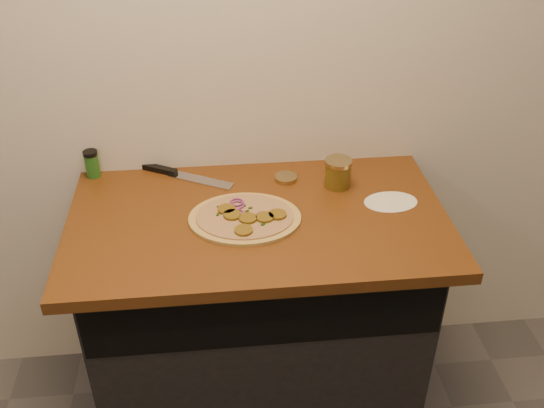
{
  "coord_description": "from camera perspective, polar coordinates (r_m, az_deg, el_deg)",
  "views": [
    {
      "loc": [
        -0.12,
        -0.16,
        1.99
      ],
      "look_at": [
        0.04,
        1.4,
        0.95
      ],
      "focal_mm": 40.0,
      "sensor_mm": 36.0,
      "label": 1
    }
  ],
  "objects": [
    {
      "name": "salsa_jar",
      "position": [
        2.05,
        6.21,
        2.93
      ],
      "size": [
        0.09,
        0.09,
        0.1
      ],
      "color": "maroon",
      "rests_on": "countertop"
    },
    {
      "name": "cabinet",
      "position": [
        2.24,
        -1.25,
        -10.57
      ],
      "size": [
        1.1,
        0.6,
        0.86
      ],
      "primitive_type": "cube",
      "color": "black",
      "rests_on": "ground"
    },
    {
      "name": "mason_jar_lid",
      "position": [
        2.09,
        1.31,
        2.46
      ],
      "size": [
        0.1,
        0.1,
        0.02
      ],
      "primitive_type": "cylinder",
      "rotation": [
        0.0,
        0.0,
        -0.4
      ],
      "color": "tan",
      "rests_on": "countertop"
    },
    {
      "name": "spice_shaker",
      "position": [
        2.19,
        -16.59,
        3.66
      ],
      "size": [
        0.05,
        0.05,
        0.1
      ],
      "color": "#23601E",
      "rests_on": "countertop"
    },
    {
      "name": "chefs_knife",
      "position": [
        2.14,
        -8.76,
        2.78
      ],
      "size": [
        0.32,
        0.2,
        0.02
      ],
      "color": "#B7BAC1",
      "rests_on": "countertop"
    },
    {
      "name": "pizza",
      "position": [
        1.89,
        -2.55,
        -1.27
      ],
      "size": [
        0.37,
        0.37,
        0.02
      ],
      "color": "tan",
      "rests_on": "countertop"
    },
    {
      "name": "flour_spill",
      "position": [
        2.02,
        11.11,
        0.2
      ],
      "size": [
        0.19,
        0.19,
        0.0
      ],
      "primitive_type": "cylinder",
      "rotation": [
        0.0,
        0.0,
        0.07
      ],
      "color": "silver",
      "rests_on": "countertop"
    },
    {
      "name": "countertop",
      "position": [
        1.93,
        -1.33,
        -1.54
      ],
      "size": [
        1.2,
        0.7,
        0.04
      ],
      "primitive_type": "cube",
      "color": "brown",
      "rests_on": "cabinet"
    }
  ]
}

